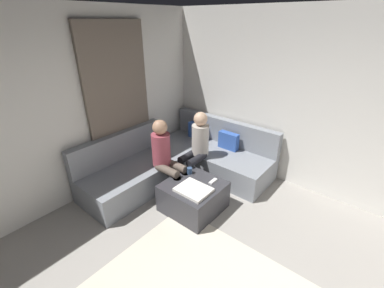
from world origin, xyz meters
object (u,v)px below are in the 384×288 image
object	(u,v)px
ottoman	(193,196)
game_remote	(213,181)
person_on_couch_back	(197,146)
person_on_couch_side	(166,155)
sectional_couch	(181,161)
coffee_mug	(190,171)

from	to	relation	value
ottoman	game_remote	world-z (taller)	game_remote
person_on_couch_back	person_on_couch_side	world-z (taller)	same
sectional_couch	person_on_couch_side	xyz separation A→B (m)	(0.15, -0.49, 0.38)
ottoman	person_on_couch_back	size ratio (longest dim) A/B	0.63
person_on_couch_back	person_on_couch_side	bearing A→B (deg)	74.88
sectional_couch	game_remote	size ratio (longest dim) A/B	17.00
sectional_couch	person_on_couch_back	world-z (taller)	person_on_couch_back
person_on_couch_back	sectional_couch	bearing A→B (deg)	10.53
sectional_couch	person_on_couch_side	distance (m)	0.64
sectional_couch	game_remote	xyz separation A→B (m)	(0.90, -0.32, 0.15)
ottoman	person_on_couch_side	xyz separation A→B (m)	(-0.57, 0.05, 0.45)
game_remote	person_on_couch_side	world-z (taller)	person_on_couch_side
game_remote	person_on_couch_back	distance (m)	0.75
ottoman	game_remote	size ratio (longest dim) A/B	5.07
sectional_couch	game_remote	distance (m)	0.97
person_on_couch_side	person_on_couch_back	bearing A→B (deg)	164.88
coffee_mug	person_on_couch_side	distance (m)	0.42
game_remote	person_on_couch_side	xyz separation A→B (m)	(-0.75, -0.17, 0.23)
game_remote	person_on_couch_side	bearing A→B (deg)	-167.25
sectional_couch	coffee_mug	bearing A→B (deg)	-36.07
sectional_couch	game_remote	world-z (taller)	sectional_couch
coffee_mug	ottoman	bearing A→B (deg)	-39.29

